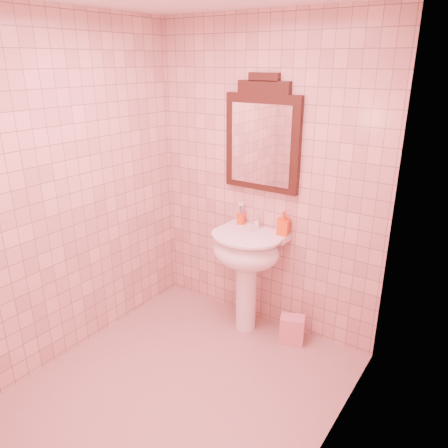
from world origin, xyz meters
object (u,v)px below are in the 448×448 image
Objects in this scene: pedestal_sink at (246,258)px; soap_dispenser at (284,223)px; toothbrush_cup at (241,219)px; mirror at (262,138)px; towel at (292,330)px.

pedestal_sink is 4.47× the size of soap_dispenser.
soap_dispenser is at bearing -1.93° from toothbrush_cup.
mirror is 1.55m from towel.
toothbrush_cup is 1.00m from towel.
towel is (0.42, -0.16, -1.48)m from mirror.
mirror is 0.71m from toothbrush_cup.
mirror reaches higher than towel.
towel is at bearing 5.47° from pedestal_sink.
toothbrush_cup is at bearing 133.00° from pedestal_sink.
towel is (0.42, 0.04, -0.54)m from pedestal_sink.
toothbrush_cup is 0.40m from soap_dispenser.
pedestal_sink is at bearing -90.00° from mirror.
soap_dispenser is at bearing 145.81° from towel.
towel is at bearing -44.32° from soap_dispenser.
towel is (0.59, -0.14, -0.79)m from toothbrush_cup.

